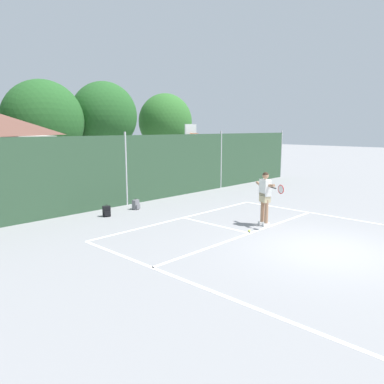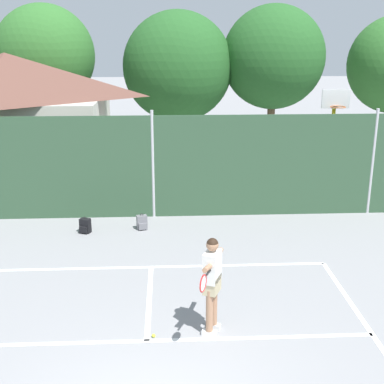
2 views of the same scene
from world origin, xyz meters
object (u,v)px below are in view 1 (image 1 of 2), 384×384
tennis_player (265,194)px  backpack_black (107,211)px  basketball_hoop (190,146)px  backpack_grey (136,205)px  tennis_ball (249,231)px

tennis_player → backpack_black: bearing=120.8°
basketball_hoop → backpack_grey: basketball_hoop is taller
tennis_ball → tennis_player: bearing=5.8°
backpack_black → backpack_grey: same height
backpack_black → backpack_grey: 1.56m
backpack_black → backpack_grey: bearing=6.8°
tennis_player → tennis_ball: size_ratio=28.10×
tennis_player → tennis_ball: tennis_player is taller
tennis_player → backpack_grey: tennis_player is taller
tennis_player → backpack_grey: size_ratio=4.01×
backpack_grey → backpack_black: bearing=-173.2°
basketball_hoop → backpack_grey: (-6.11, -2.75, -2.12)m
tennis_player → backpack_black: (-3.03, 5.08, -0.92)m
tennis_ball → backpack_grey: (-0.43, 5.37, 0.16)m
basketball_hoop → backpack_black: basketball_hoop is taller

